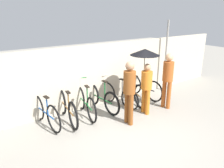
# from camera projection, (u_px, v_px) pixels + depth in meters

# --- Properties ---
(ground_plane) EXTENTS (30.00, 30.00, 0.00)m
(ground_plane) POSITION_uv_depth(u_px,v_px,m) (139.00, 134.00, 5.50)
(ground_plane) COLOR gray
(back_wall) EXTENTS (11.53, 0.12, 1.98)m
(back_wall) POSITION_uv_depth(u_px,v_px,m) (94.00, 76.00, 6.90)
(back_wall) COLOR #B2A893
(back_wall) RESTS_ON ground
(parked_bicycle_0) EXTENTS (0.44, 1.69, 0.98)m
(parked_bicycle_0) POSITION_uv_depth(u_px,v_px,m) (45.00, 112.00, 5.79)
(parked_bicycle_0) COLOR black
(parked_bicycle_0) RESTS_ON ground
(parked_bicycle_1) EXTENTS (0.44, 1.81, 1.07)m
(parked_bicycle_1) POSITION_uv_depth(u_px,v_px,m) (67.00, 108.00, 6.04)
(parked_bicycle_1) COLOR black
(parked_bicycle_1) RESTS_ON ground
(parked_bicycle_2) EXTENTS (0.45, 1.69, 1.03)m
(parked_bicycle_2) POSITION_uv_depth(u_px,v_px,m) (86.00, 103.00, 6.38)
(parked_bicycle_2) COLOR black
(parked_bicycle_2) RESTS_ON ground
(parked_bicycle_3) EXTENTS (0.44, 1.75, 1.11)m
(parked_bicycle_3) POSITION_uv_depth(u_px,v_px,m) (101.00, 98.00, 6.75)
(parked_bicycle_3) COLOR black
(parked_bicycle_3) RESTS_ON ground
(parked_bicycle_4) EXTENTS (0.52, 1.64, 0.98)m
(parked_bicycle_4) POSITION_uv_depth(u_px,v_px,m) (118.00, 95.00, 7.02)
(parked_bicycle_4) COLOR black
(parked_bicycle_4) RESTS_ON ground
(parked_bicycle_5) EXTENTS (0.54, 1.78, 1.05)m
(parked_bicycle_5) POSITION_uv_depth(u_px,v_px,m) (132.00, 91.00, 7.33)
(parked_bicycle_5) COLOR black
(parked_bicycle_5) RESTS_ON ground
(parked_bicycle_6) EXTENTS (0.44, 1.71, 1.05)m
(parked_bicycle_6) POSITION_uv_depth(u_px,v_px,m) (143.00, 87.00, 7.71)
(parked_bicycle_6) COLOR black
(parked_bicycle_6) RESTS_ON ground
(pedestrian_leading) EXTENTS (0.32, 0.32, 1.73)m
(pedestrian_leading) POSITION_uv_depth(u_px,v_px,m) (129.00, 88.00, 5.70)
(pedestrian_leading) COLOR brown
(pedestrian_leading) RESTS_ON ground
(pedestrian_center) EXTENTS (0.85, 0.85, 1.93)m
(pedestrian_center) POSITION_uv_depth(u_px,v_px,m) (146.00, 66.00, 6.23)
(pedestrian_center) COLOR #C66B1E
(pedestrian_center) RESTS_ON ground
(pedestrian_trailing) EXTENTS (0.32, 0.32, 1.75)m
(pedestrian_trailing) POSITION_uv_depth(u_px,v_px,m) (168.00, 77.00, 6.68)
(pedestrian_trailing) COLOR #9E4C1E
(pedestrian_trailing) RESTS_ON ground
(awning_pole) EXTENTS (0.07, 0.07, 2.65)m
(awning_pole) POSITION_uv_depth(u_px,v_px,m) (166.00, 57.00, 8.13)
(awning_pole) COLOR gray
(awning_pole) RESTS_ON ground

